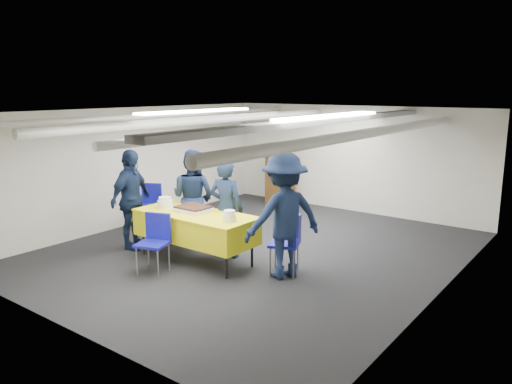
{
  "coord_description": "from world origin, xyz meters",
  "views": [
    {
      "loc": [
        4.77,
        -6.38,
        2.66
      ],
      "look_at": [
        0.13,
        -0.2,
        1.05
      ],
      "focal_mm": 35.0,
      "sensor_mm": 36.0,
      "label": 1
    }
  ],
  "objects_px": {
    "chair_right": "(290,239)",
    "sailor_c": "(131,200)",
    "podium": "(280,178)",
    "sailor_b": "(193,197)",
    "chair_left": "(150,201)",
    "sailor_a": "(226,209)",
    "sheet_cake": "(193,209)",
    "serving_table": "(195,226)",
    "chair_near": "(155,237)",
    "sailor_d": "(284,216)"
  },
  "relations": [
    {
      "from": "chair_near",
      "to": "chair_left",
      "type": "distance_m",
      "value": 2.39
    },
    {
      "from": "sheet_cake",
      "to": "sailor_a",
      "type": "relative_size",
      "value": 0.33
    },
    {
      "from": "sailor_c",
      "to": "chair_near",
      "type": "bearing_deg",
      "value": -129.93
    },
    {
      "from": "sheet_cake",
      "to": "sailor_b",
      "type": "relative_size",
      "value": 0.32
    },
    {
      "from": "chair_right",
      "to": "sailor_c",
      "type": "bearing_deg",
      "value": -168.26
    },
    {
      "from": "sheet_cake",
      "to": "chair_right",
      "type": "height_order",
      "value": "chair_right"
    },
    {
      "from": "chair_left",
      "to": "sailor_b",
      "type": "height_order",
      "value": "sailor_b"
    },
    {
      "from": "chair_left",
      "to": "sailor_d",
      "type": "xyz_separation_m",
      "value": [
        3.45,
        -0.56,
        0.37
      ]
    },
    {
      "from": "serving_table",
      "to": "sailor_c",
      "type": "relative_size",
      "value": 1.19
    },
    {
      "from": "serving_table",
      "to": "sailor_a",
      "type": "distance_m",
      "value": 0.57
    },
    {
      "from": "sailor_b",
      "to": "chair_left",
      "type": "bearing_deg",
      "value": -18.43
    },
    {
      "from": "serving_table",
      "to": "sailor_c",
      "type": "xyz_separation_m",
      "value": [
        -1.3,
        -0.18,
        0.28
      ]
    },
    {
      "from": "chair_right",
      "to": "sailor_c",
      "type": "height_order",
      "value": "sailor_c"
    },
    {
      "from": "serving_table",
      "to": "sailor_d",
      "type": "distance_m",
      "value": 1.53
    },
    {
      "from": "chair_near",
      "to": "sailor_b",
      "type": "height_order",
      "value": "sailor_b"
    },
    {
      "from": "sailor_b",
      "to": "sailor_c",
      "type": "distance_m",
      "value": 1.03
    },
    {
      "from": "serving_table",
      "to": "sheet_cake",
      "type": "relative_size",
      "value": 3.78
    },
    {
      "from": "sheet_cake",
      "to": "sailor_a",
      "type": "bearing_deg",
      "value": 50.59
    },
    {
      "from": "chair_left",
      "to": "sailor_a",
      "type": "bearing_deg",
      "value": -9.31
    },
    {
      "from": "serving_table",
      "to": "sheet_cake",
      "type": "height_order",
      "value": "sheet_cake"
    },
    {
      "from": "serving_table",
      "to": "chair_right",
      "type": "relative_size",
      "value": 2.29
    },
    {
      "from": "sailor_a",
      "to": "podium",
      "type": "bearing_deg",
      "value": -81.37
    },
    {
      "from": "serving_table",
      "to": "chair_left",
      "type": "bearing_deg",
      "value": 157.48
    },
    {
      "from": "sailor_c",
      "to": "sailor_d",
      "type": "xyz_separation_m",
      "value": [
        2.77,
        0.44,
        0.06
      ]
    },
    {
      "from": "sailor_d",
      "to": "chair_near",
      "type": "bearing_deg",
      "value": -30.6
    },
    {
      "from": "chair_near",
      "to": "chair_left",
      "type": "bearing_deg",
      "value": 140.34
    },
    {
      "from": "sailor_c",
      "to": "sailor_b",
      "type": "bearing_deg",
      "value": -55.75
    },
    {
      "from": "sailor_c",
      "to": "sailor_d",
      "type": "relative_size",
      "value": 0.94
    },
    {
      "from": "podium",
      "to": "chair_left",
      "type": "height_order",
      "value": "podium"
    },
    {
      "from": "podium",
      "to": "sailor_d",
      "type": "relative_size",
      "value": 0.7
    },
    {
      "from": "serving_table",
      "to": "chair_left",
      "type": "relative_size",
      "value": 2.29
    },
    {
      "from": "podium",
      "to": "chair_near",
      "type": "bearing_deg",
      "value": -78.12
    },
    {
      "from": "serving_table",
      "to": "podium",
      "type": "bearing_deg",
      "value": 105.72
    },
    {
      "from": "sheet_cake",
      "to": "chair_left",
      "type": "xyz_separation_m",
      "value": [
        -1.89,
        0.77,
        -0.28
      ]
    },
    {
      "from": "sailor_b",
      "to": "serving_table",
      "type": "bearing_deg",
      "value": 126.29
    },
    {
      "from": "serving_table",
      "to": "podium",
      "type": "relative_size",
      "value": 1.59
    },
    {
      "from": "chair_right",
      "to": "sailor_b",
      "type": "height_order",
      "value": "sailor_b"
    },
    {
      "from": "chair_left",
      "to": "sailor_c",
      "type": "bearing_deg",
      "value": -55.7
    },
    {
      "from": "sailor_d",
      "to": "serving_table",
      "type": "bearing_deg",
      "value": -51.54
    },
    {
      "from": "podium",
      "to": "sailor_d",
      "type": "height_order",
      "value": "sailor_d"
    },
    {
      "from": "podium",
      "to": "sailor_b",
      "type": "height_order",
      "value": "sailor_b"
    },
    {
      "from": "podium",
      "to": "chair_left",
      "type": "xyz_separation_m",
      "value": [
        -0.85,
        -3.19,
        -0.08
      ]
    },
    {
      "from": "chair_near",
      "to": "sailor_d",
      "type": "relative_size",
      "value": 0.48
    },
    {
      "from": "chair_near",
      "to": "sailor_d",
      "type": "distance_m",
      "value": 1.91
    },
    {
      "from": "sailor_a",
      "to": "chair_left",
      "type": "bearing_deg",
      "value": -21.82
    },
    {
      "from": "sailor_b",
      "to": "sailor_d",
      "type": "height_order",
      "value": "sailor_d"
    },
    {
      "from": "chair_right",
      "to": "sailor_a",
      "type": "bearing_deg",
      "value": 177.55
    },
    {
      "from": "serving_table",
      "to": "chair_near",
      "type": "height_order",
      "value": "chair_near"
    },
    {
      "from": "chair_near",
      "to": "sailor_a",
      "type": "bearing_deg",
      "value": 71.81
    },
    {
      "from": "sheet_cake",
      "to": "sailor_b",
      "type": "xyz_separation_m",
      "value": [
        -0.54,
        0.56,
        0.01
      ]
    }
  ]
}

